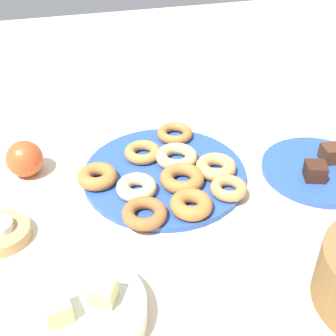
{
  "coord_description": "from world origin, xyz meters",
  "views": [
    {
      "loc": [
        0.19,
        0.76,
        0.6
      ],
      "look_at": [
        0.0,
        0.03,
        0.04
      ],
      "focal_mm": 47.47,
      "sensor_mm": 36.0,
      "label": 1
    }
  ],
  "objects": [
    {
      "name": "donut_9",
      "position": [
        -0.02,
        0.14,
        0.03
      ],
      "size": [
        0.12,
        0.12,
        0.03
      ],
      "primitive_type": "torus",
      "rotation": [
        0.0,
        0.0,
        4.05
      ],
      "color": "#AD6B33",
      "rests_on": "donut_plate"
    },
    {
      "name": "ground_plane",
      "position": [
        0.0,
        0.0,
        0.0
      ],
      "size": [
        2.4,
        2.4,
        0.0
      ],
      "primitive_type": "plane",
      "color": "beige"
    },
    {
      "name": "donut_4",
      "position": [
        -0.06,
        -0.13,
        0.03
      ],
      "size": [
        0.11,
        0.11,
        0.02
      ],
      "primitive_type": "torus",
      "rotation": [
        0.0,
        0.0,
        2.88
      ],
      "color": "#AD6B33",
      "rests_on": "donut_plate"
    },
    {
      "name": "donut_7",
      "position": [
        0.15,
        0.0,
        0.03
      ],
      "size": [
        0.09,
        0.09,
        0.03
      ],
      "primitive_type": "torus",
      "rotation": [
        0.0,
        0.0,
        4.77
      ],
      "color": "#AD6B33",
      "rests_on": "donut_plate"
    },
    {
      "name": "donut_1",
      "position": [
        -0.02,
        0.05,
        0.03
      ],
      "size": [
        0.11,
        0.11,
        0.03
      ],
      "primitive_type": "torus",
      "rotation": [
        0.0,
        0.0,
        4.46
      ],
      "color": "#AD6B33",
      "rests_on": "donut_plate"
    },
    {
      "name": "tealight",
      "position": [
        0.34,
        0.11,
        0.03
      ],
      "size": [
        0.05,
        0.05,
        0.01
      ],
      "primitive_type": "cylinder",
      "color": "silver",
      "rests_on": "candle_holder"
    },
    {
      "name": "donut_6",
      "position": [
        -0.11,
        0.11,
        0.03
      ],
      "size": [
        0.1,
        0.1,
        0.02
      ],
      "primitive_type": "torus",
      "rotation": [
        0.0,
        0.0,
        5.86
      ],
      "color": "#C6844C",
      "rests_on": "donut_plate"
    },
    {
      "name": "donut_2",
      "position": [
        -0.11,
        0.03,
        0.03
      ],
      "size": [
        0.09,
        0.09,
        0.03
      ],
      "primitive_type": "torus",
      "rotation": [
        0.0,
        0.0,
        4.75
      ],
      "color": "tan",
      "rests_on": "donut_plate"
    },
    {
      "name": "apple",
      "position": [
        0.29,
        -0.09,
        0.04
      ],
      "size": [
        0.08,
        0.08,
        0.08
      ],
      "primitive_type": "sphere",
      "color": "#CC4C23",
      "rests_on": "ground_plane"
    },
    {
      "name": "melon_chunk_right",
      "position": [
        0.25,
        0.34,
        0.06
      ],
      "size": [
        0.04,
        0.04,
        0.04
      ],
      "primitive_type": "cube",
      "rotation": [
        0.0,
        0.0,
        0.23
      ],
      "color": "#DBD67A",
      "rests_on": "fruit_bowl"
    },
    {
      "name": "cake_plate",
      "position": [
        -0.34,
        0.08,
        0.01
      ],
      "size": [
        0.25,
        0.25,
        0.01
      ],
      "primitive_type": "cylinder",
      "color": "#284C9E",
      "rests_on": "ground_plane"
    },
    {
      "name": "brownie_far",
      "position": [
        -0.3,
        0.11,
        0.03
      ],
      "size": [
        0.05,
        0.05,
        0.04
      ],
      "primitive_type": "cube",
      "rotation": [
        0.0,
        0.0,
        -0.31
      ],
      "color": "#381E14",
      "rests_on": "cake_plate"
    },
    {
      "name": "donut_3",
      "position": [
        0.03,
        -0.07,
        0.03
      ],
      "size": [
        0.09,
        0.09,
        0.02
      ],
      "primitive_type": "torus",
      "rotation": [
        0.0,
        0.0,
        3.16
      ],
      "color": "#BC7A3D",
      "rests_on": "donut_plate"
    },
    {
      "name": "donut_5",
      "position": [
        0.07,
        0.06,
        0.03
      ],
      "size": [
        0.11,
        0.11,
        0.03
      ],
      "primitive_type": "torus",
      "rotation": [
        0.0,
        0.0,
        2.68
      ],
      "color": "#EABC84",
      "rests_on": "donut_plate"
    },
    {
      "name": "melon_chunk_left",
      "position": [
        0.18,
        0.33,
        0.06
      ],
      "size": [
        0.05,
        0.05,
        0.04
      ],
      "primitive_type": "cube",
      "rotation": [
        0.0,
        0.0,
        -0.5
      ],
      "color": "#DBD67A",
      "rests_on": "fruit_bowl"
    },
    {
      "name": "donut_0",
      "position": [
        0.08,
        0.14,
        0.03
      ],
      "size": [
        0.11,
        0.11,
        0.03
      ],
      "primitive_type": "torus",
      "rotation": [
        0.0,
        0.0,
        2.76
      ],
      "color": "#995B2D",
      "rests_on": "donut_plate"
    },
    {
      "name": "donut_8",
      "position": [
        -0.04,
        -0.03,
        0.03
      ],
      "size": [
        0.13,
        0.13,
        0.03
      ],
      "primitive_type": "torus",
      "rotation": [
        0.0,
        0.0,
        4.24
      ],
      "color": "tan",
      "rests_on": "donut_plate"
    },
    {
      "name": "candle_holder",
      "position": [
        0.34,
        0.11,
        0.01
      ],
      "size": [
        0.1,
        0.1,
        0.02
      ],
      "primitive_type": "cylinder",
      "color": "tan",
      "rests_on": "ground_plane"
    },
    {
      "name": "fruit_bowl",
      "position": [
        0.21,
        0.33,
        0.02
      ],
      "size": [
        0.19,
        0.19,
        0.04
      ],
      "primitive_type": "cylinder",
      "color": "silver",
      "rests_on": "ground_plane"
    },
    {
      "name": "brownie_near",
      "position": [
        -0.37,
        0.06,
        0.03
      ],
      "size": [
        0.05,
        0.05,
        0.04
      ],
      "primitive_type": "cube",
      "rotation": [
        0.0,
        0.0,
        -0.11
      ],
      "color": "#472819",
      "rests_on": "cake_plate"
    },
    {
      "name": "donut_plate",
      "position": [
        0.0,
        0.0,
        0.01
      ],
      "size": [
        0.36,
        0.36,
        0.01
      ],
      "primitive_type": "cylinder",
      "color": "#284C9E",
      "rests_on": "ground_plane"
    }
  ]
}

